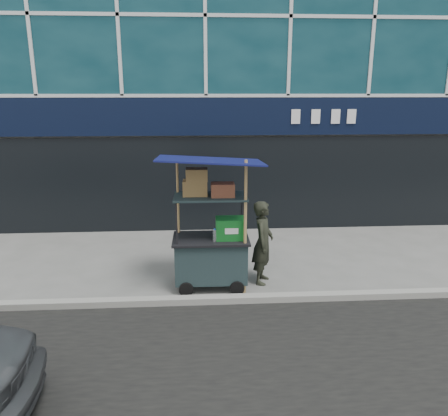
{
  "coord_description": "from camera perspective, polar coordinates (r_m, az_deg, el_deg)",
  "views": [
    {
      "loc": [
        -0.25,
        -6.99,
        3.52
      ],
      "look_at": [
        0.27,
        1.2,
        1.3
      ],
      "focal_mm": 35.0,
      "sensor_mm": 36.0,
      "label": 1
    }
  ],
  "objects": [
    {
      "name": "curb",
      "position": [
        7.63,
        -1.36,
        -11.88
      ],
      "size": [
        80.0,
        0.18,
        0.12
      ],
      "primitive_type": "cube",
      "color": "gray",
      "rests_on": "ground"
    },
    {
      "name": "vendor_man",
      "position": [
        8.16,
        5.1,
        -4.5
      ],
      "size": [
        0.53,
        0.66,
        1.58
      ],
      "primitive_type": "imported",
      "rotation": [
        0.0,
        0.0,
        1.26
      ],
      "color": "black",
      "rests_on": "ground"
    },
    {
      "name": "ground",
      "position": [
        7.83,
        -1.42,
        -11.61
      ],
      "size": [
        80.0,
        80.0,
        0.0
      ],
      "primitive_type": "plane",
      "color": "#63635E",
      "rests_on": "ground"
    },
    {
      "name": "vendor_cart",
      "position": [
        7.92,
        -1.6,
        -4.5
      ],
      "size": [
        1.83,
        1.3,
        2.46
      ],
      "rotation": [
        0.0,
        0.0,
        -0.01
      ],
      "color": "black",
      "rests_on": "ground"
    },
    {
      "name": "building",
      "position": [
        14.16,
        -2.81,
        25.24
      ],
      "size": [
        16.0,
        6.2,
        12.0
      ],
      "color": "slate",
      "rests_on": "ground"
    }
  ]
}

